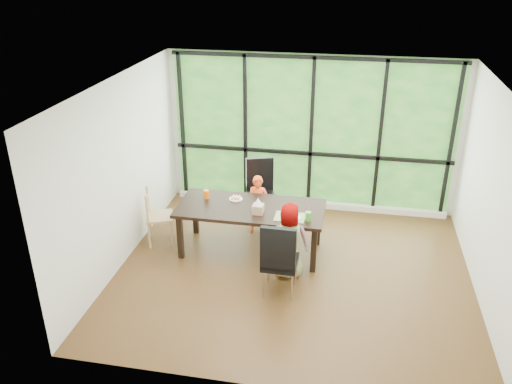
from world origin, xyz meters
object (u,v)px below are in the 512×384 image
tissue_box (258,209)px  chair_window_leather (261,192)px  chair_end_beech (160,216)px  chair_interior_leather (280,257)px  child_older (288,241)px  plate_far (236,199)px  child_toddler (258,205)px  orange_cup (206,194)px  dining_table (251,229)px  green_cup (308,216)px  plate_near (291,217)px

tissue_box → chair_window_leather: bearing=97.9°
chair_end_beech → chair_interior_leather: bearing=-134.8°
chair_interior_leather → chair_end_beech: 2.26m
chair_end_beech → child_older: child_older is taller
chair_end_beech → child_older: (2.09, -0.55, 0.11)m
plate_far → tissue_box: bearing=-42.9°
chair_interior_leather → tissue_box: chair_interior_leather is taller
tissue_box → plate_far: bearing=137.1°
child_toddler → orange_cup: (-0.73, -0.42, 0.32)m
dining_table → chair_window_leather: chair_window_leather is taller
dining_table → chair_window_leather: size_ratio=2.02×
chair_interior_leather → child_older: size_ratio=0.97×
orange_cup → green_cup: size_ratio=0.99×
plate_near → orange_cup: orange_cup is taller
child_toddler → plate_near: bearing=-50.8°
chair_interior_leather → child_older: 0.42m
green_cup → plate_near: bearing=168.4°
plate_near → tissue_box: 0.49m
chair_window_leather → chair_interior_leather: bearing=-91.3°
dining_table → plate_far: 0.52m
chair_window_leather → child_older: child_older is taller
green_cup → tissue_box: (-0.73, 0.10, -0.00)m
chair_interior_leather → child_toddler: bearing=-68.5°
green_cup → tissue_box: same height
dining_table → plate_near: 0.77m
chair_window_leather → child_older: 1.67m
chair_interior_leather → green_cup: bearing=-112.0°
green_cup → chair_interior_leather: bearing=-112.6°
plate_near → green_cup: 0.26m
child_older → plate_far: size_ratio=5.43×
dining_table → chair_end_beech: chair_end_beech is taller
chair_interior_leather → plate_far: 1.48m
plate_near → green_cup: size_ratio=2.03×
orange_cup → green_cup: 1.66m
green_cup → chair_end_beech: bearing=173.4°
tissue_box → green_cup: bearing=-7.4°
child_older → plate_far: child_older is taller
dining_table → child_older: bearing=-40.5°
child_toddler → tissue_box: bearing=-78.0°
child_older → plate_near: (-0.01, 0.33, 0.20)m
child_older → child_toddler: bearing=-69.0°
plate_far → plate_near: size_ratio=0.74×
plate_far → tissue_box: (0.42, -0.39, 0.06)m
chair_interior_leather → plate_far: size_ratio=5.27×
dining_table → child_toddler: size_ratio=2.21×
child_toddler → green_cup: size_ratio=7.29×
dining_table → chair_interior_leather: size_ratio=2.02×
dining_table → tissue_box: size_ratio=13.87×
dining_table → chair_end_beech: size_ratio=2.42×
plate_far → green_cup: green_cup is taller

